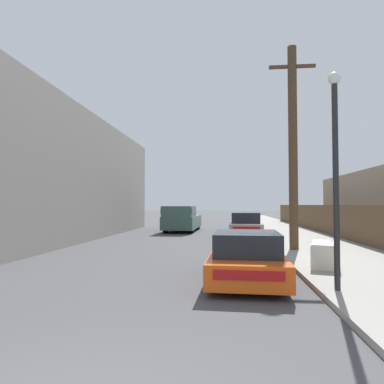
# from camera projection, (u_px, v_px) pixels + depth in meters

# --- Properties ---
(sidewalk_curb) EXTENTS (4.20, 63.00, 0.12)m
(sidewalk_curb) POSITION_uv_depth(u_px,v_px,m) (281.00, 229.00, 25.22)
(sidewalk_curb) COLOR gray
(sidewalk_curb) RESTS_ON ground
(discarded_fridge) EXTENTS (1.11, 1.71, 0.69)m
(discarded_fridge) POSITION_uv_depth(u_px,v_px,m) (325.00, 254.00, 9.67)
(discarded_fridge) COLOR silver
(discarded_fridge) RESTS_ON sidewalk_curb
(parked_sports_car_red) EXTENTS (1.90, 4.14, 1.20)m
(parked_sports_car_red) POSITION_uv_depth(u_px,v_px,m) (247.00, 258.00, 8.42)
(parked_sports_car_red) COLOR #E05114
(parked_sports_car_red) RESTS_ON ground
(car_parked_mid) EXTENTS (1.87, 4.34, 1.42)m
(car_parked_mid) POSITION_uv_depth(u_px,v_px,m) (245.00, 226.00, 19.20)
(car_parked_mid) COLOR gray
(car_parked_mid) RESTS_ON ground
(pickup_truck) EXTENTS (2.24, 5.56, 1.76)m
(pickup_truck) POSITION_uv_depth(u_px,v_px,m) (182.00, 219.00, 23.71)
(pickup_truck) COLOR #385647
(pickup_truck) RESTS_ON ground
(utility_pole) EXTENTS (1.80, 0.35, 8.01)m
(utility_pole) POSITION_uv_depth(u_px,v_px,m) (293.00, 145.00, 13.42)
(utility_pole) COLOR #4C3826
(utility_pole) RESTS_ON sidewalk_curb
(street_lamp) EXTENTS (0.26, 0.26, 4.49)m
(street_lamp) POSITION_uv_depth(u_px,v_px,m) (336.00, 162.00, 7.04)
(street_lamp) COLOR #232326
(street_lamp) RESTS_ON sidewalk_curb
(wooden_fence) EXTENTS (0.08, 36.40, 1.72)m
(wooden_fence) POSITION_uv_depth(u_px,v_px,m) (330.00, 220.00, 19.66)
(wooden_fence) COLOR brown
(wooden_fence) RESTS_ON sidewalk_curb
(building_left_block) EXTENTS (7.00, 20.10, 6.65)m
(building_left_block) POSITION_uv_depth(u_px,v_px,m) (41.00, 179.00, 19.27)
(building_left_block) COLOR gray
(building_left_block) RESTS_ON ground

